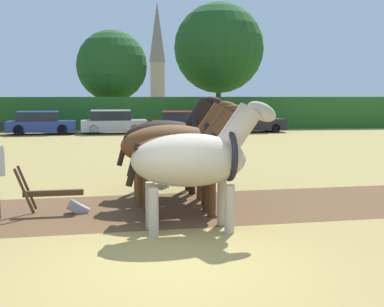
% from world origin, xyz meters
% --- Properties ---
extents(ground_plane, '(240.00, 240.00, 0.00)m').
position_xyz_m(ground_plane, '(0.00, 0.00, 0.00)').
color(ground_plane, '#998447').
extents(hedgerow, '(66.01, 1.40, 2.35)m').
position_xyz_m(hedgerow, '(0.00, 28.27, 1.17)').
color(hedgerow, '#286023').
rests_on(hedgerow, ground).
extents(tree_center_left, '(5.47, 5.47, 7.48)m').
position_xyz_m(tree_center_left, '(-2.17, 31.56, 4.73)').
color(tree_center_left, brown).
rests_on(tree_center_left, ground).
extents(tree_center, '(7.48, 7.48, 10.11)m').
position_xyz_m(tree_center, '(6.60, 33.59, 6.36)').
color(tree_center, brown).
rests_on(tree_center, ground).
extents(church_spire, '(2.67, 2.67, 17.36)m').
position_xyz_m(church_spire, '(3.40, 72.85, 9.09)').
color(church_spire, gray).
rests_on(church_spire, ground).
extents(draft_horse_lead_left, '(2.87, 1.16, 2.46)m').
position_xyz_m(draft_horse_lead_left, '(0.60, 1.84, 1.34)').
color(draft_horse_lead_left, '#B2A38E').
rests_on(draft_horse_lead_left, ground).
extents(draft_horse_lead_right, '(2.71, 1.00, 2.38)m').
position_xyz_m(draft_horse_lead_right, '(0.53, 3.01, 1.29)').
color(draft_horse_lead_right, '#513319').
rests_on(draft_horse_lead_right, ground).
extents(draft_horse_trail_left, '(2.99, 1.15, 2.44)m').
position_xyz_m(draft_horse_trail_left, '(0.44, 4.18, 1.36)').
color(draft_horse_trail_left, brown).
rests_on(draft_horse_trail_left, ground).
extents(draft_horse_trail_right, '(2.80, 1.08, 2.54)m').
position_xyz_m(draft_horse_trail_right, '(0.37, 5.35, 1.42)').
color(draft_horse_trail_right, black).
rests_on(draft_horse_trail_right, ground).
extents(plow, '(1.51, 0.49, 1.13)m').
position_xyz_m(plow, '(-2.09, 3.42, 0.31)').
color(plow, '#4C331E').
rests_on(plow, ground).
extents(farmer_beside_team, '(0.45, 0.52, 1.59)m').
position_xyz_m(farmer_beside_team, '(0.53, 6.93, 0.92)').
color(farmer_beside_team, '#28334C').
rests_on(farmer_beside_team, ground).
extents(parked_car_left, '(4.31, 2.02, 1.47)m').
position_xyz_m(parked_car_left, '(-6.40, 24.65, 0.71)').
color(parked_car_left, navy).
rests_on(parked_car_left, ground).
extents(parked_car_center_left, '(4.29, 2.05, 1.52)m').
position_xyz_m(parked_car_center_left, '(-1.86, 24.70, 0.73)').
color(parked_car_center_left, '#A8A8B2').
rests_on(parked_car_center_left, ground).
extents(parked_car_center, '(4.47, 2.12, 1.46)m').
position_xyz_m(parked_car_center, '(2.74, 23.92, 0.70)').
color(parked_car_center, maroon).
rests_on(parked_car_center, ground).
extents(parked_car_center_right, '(4.36, 2.20, 1.57)m').
position_xyz_m(parked_car_center_right, '(7.37, 24.86, 0.75)').
color(parked_car_center_right, black).
rests_on(parked_car_center_right, ground).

